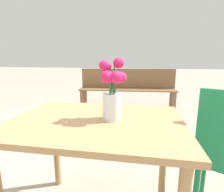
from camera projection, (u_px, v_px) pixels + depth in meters
The scene contains 3 objects.
table_front at pixel (97, 136), 1.01m from camera, with size 0.99×0.74×0.70m.
flower_vase at pixel (112, 94), 0.96m from camera, with size 0.15×0.14×0.34m.
bench_middle at pixel (127, 87), 3.60m from camera, with size 1.96×0.54×0.85m.
Camera 1 is at (0.28, -0.91, 1.04)m, focal length 28.00 mm.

